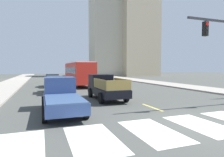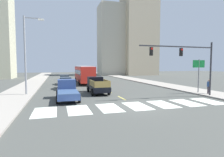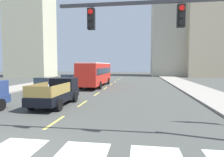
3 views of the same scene
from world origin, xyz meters
The scene contains 29 objects.
ground_plane centered at (0.00, 0.00, 0.00)m, with size 160.00×160.00×0.00m, color #444642.
sidewalk_right centered at (11.19, 18.00, 0.07)m, with size 3.96×110.00×0.15m, color gray.
sidewalk_left centered at (-11.19, 18.00, 0.07)m, with size 3.96×110.00×0.15m, color gray.
crosswalk_stripe_0 centered at (-7.47, 0.00, 0.00)m, with size 1.72×3.32×0.01m, color silver.
crosswalk_stripe_1 centered at (-4.98, 0.00, 0.00)m, with size 1.72×3.32×0.01m, color silver.
crosswalk_stripe_2 centered at (-2.49, 0.00, 0.00)m, with size 1.72×3.32×0.01m, color silver.
crosswalk_stripe_3 centered at (0.00, 0.00, 0.00)m, with size 1.72×3.32×0.01m, color silver.
crosswalk_stripe_4 centered at (2.49, 0.00, 0.00)m, with size 1.72×3.32×0.01m, color silver.
crosswalk_stripe_5 centered at (4.98, 0.00, 0.00)m, with size 1.72×3.32×0.01m, color silver.
crosswalk_stripe_6 centered at (7.47, 0.00, 0.00)m, with size 1.72×3.32×0.01m, color silver.
lane_dash_0 centered at (0.00, 4.00, 0.00)m, with size 0.16×2.40×0.01m, color #D5C44E.
lane_dash_1 centered at (0.00, 9.00, 0.00)m, with size 0.16×2.40×0.01m, color #D5C44E.
lane_dash_2 centered at (0.00, 14.00, 0.00)m, with size 0.16×2.40×0.01m, color #D5C44E.
lane_dash_3 centered at (0.00, 19.00, 0.00)m, with size 0.16×2.40×0.01m, color #D5C44E.
lane_dash_4 centered at (0.00, 24.00, 0.00)m, with size 0.16×2.40×0.01m, color #D5C44E.
lane_dash_5 centered at (0.00, 29.00, 0.00)m, with size 0.16×2.40×0.01m, color #D5C44E.
lane_dash_6 centered at (0.00, 34.00, 0.00)m, with size 0.16×2.40×0.01m, color #D5C44E.
lane_dash_7 centered at (0.00, 39.00, 0.00)m, with size 0.16×2.40×0.01m, color #D5C44E.
pickup_stakebed centered at (-1.75, 8.35, 0.94)m, with size 2.18×5.20×1.96m.
pickup_dark centered at (-5.59, 4.81, 0.92)m, with size 2.18×5.20×1.96m.
city_bus centered at (-1.68, 20.82, 1.95)m, with size 2.72×10.80×3.32m.
sedan_near_left centered at (-5.41, 13.73, 0.86)m, with size 2.02×4.40×1.72m.
sedan_near_right centered at (-5.35, 20.33, 0.86)m, with size 2.02×4.40×1.72m.
traffic_signal_gantry centered at (7.03, 2.24, 4.19)m, with size 8.74×0.27×6.00m.
direction_sign_green centered at (10.11, 4.40, 3.03)m, with size 1.70×0.12×4.20m.
streetlight_left centered at (-9.83, 8.61, 4.97)m, with size 2.20×0.28×9.00m.
pedestrian_waiting centered at (10.50, 3.13, 1.12)m, with size 0.53×0.34×1.64m.
tower_tall_centre centered at (21.67, 47.67, 17.10)m, with size 11.40×9.84×34.20m, color tan.
block_mid_right centered at (12.17, 49.51, 12.22)m, with size 9.10×7.83×24.43m, color #B5AF9A.
Camera 2 is at (-6.48, -14.45, 3.49)m, focal length 29.79 mm.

